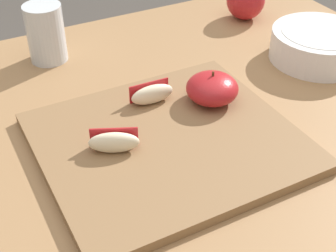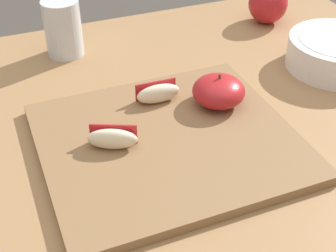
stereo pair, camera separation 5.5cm
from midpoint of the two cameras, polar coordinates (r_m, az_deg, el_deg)
name	(u,v)px [view 2 (the right image)]	position (r m, az deg, el deg)	size (l,w,h in m)	color
dining_table	(149,188)	(0.81, -0.25, -7.35)	(1.13, 0.79, 0.77)	#9E754C
cutting_board	(168,142)	(0.69, 2.30, -1.91)	(0.35, 0.32, 0.02)	olive
apple_half_skin_up	(218,90)	(0.75, 7.96, 4.16)	(0.08, 0.08, 0.05)	#B21E23
apple_wedge_back	(158,93)	(0.75, 0.93, 3.81)	(0.07, 0.03, 0.03)	beige
apple_wedge_middle	(112,138)	(0.66, -4.17, -1.54)	(0.07, 0.05, 0.03)	beige
whole_apple_crimson	(268,4)	(1.06, 13.18, 13.78)	(0.08, 0.08, 0.09)	#B21E23
drinking_glass_water	(63,28)	(0.92, -10.53, 11.20)	(0.07, 0.07, 0.10)	silver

